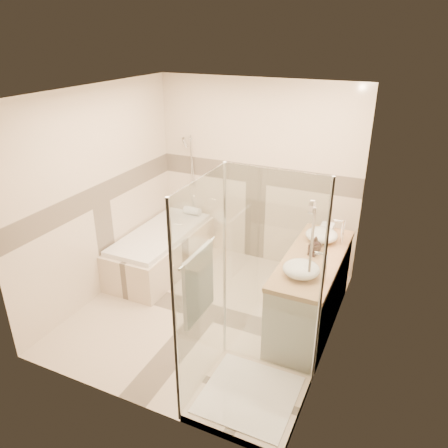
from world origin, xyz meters
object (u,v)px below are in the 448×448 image
at_px(vanity, 311,290).
at_px(shower_enclosure, 241,348).
at_px(vessel_sink_near, 322,235).
at_px(bathtub, 162,248).
at_px(amenity_bottle_b, 316,244).
at_px(vessel_sink_far, 301,269).
at_px(amenity_bottle_a, 313,247).

height_order(vanity, shower_enclosure, shower_enclosure).
xyz_separation_m(vanity, vessel_sink_near, (-0.02, 0.40, 0.50)).
bearing_deg(bathtub, amenity_bottle_b, -6.27).
distance_m(vanity, vessel_sink_far, 0.66).
distance_m(bathtub, vessel_sink_near, 2.22).
xyz_separation_m(bathtub, shower_enclosure, (1.86, -1.62, 0.20)).
height_order(bathtub, amenity_bottle_b, amenity_bottle_b).
bearing_deg(bathtub, vanity, -9.25).
height_order(bathtub, vessel_sink_far, vessel_sink_far).
distance_m(shower_enclosure, amenity_bottle_b, 1.48).
bearing_deg(shower_enclosure, amenity_bottle_b, 78.87).
xyz_separation_m(vessel_sink_far, amenity_bottle_b, (0.00, 0.56, 0.01)).
xyz_separation_m(vessel_sink_near, vessel_sink_far, (0.00, -0.84, 0.00)).
relative_size(bathtub, amenity_bottle_b, 9.87).
bearing_deg(amenity_bottle_b, vanity, -80.24).
height_order(vanity, amenity_bottle_b, amenity_bottle_b).
relative_size(vessel_sink_near, amenity_bottle_a, 1.96).
xyz_separation_m(vessel_sink_far, amenity_bottle_a, (0.00, 0.46, 0.02)).
distance_m(bathtub, shower_enclosure, 2.47).
height_order(shower_enclosure, amenity_bottle_a, shower_enclosure).
xyz_separation_m(vanity, vessel_sink_far, (-0.02, -0.44, 0.50)).
relative_size(shower_enclosure, amenity_bottle_b, 11.85).
relative_size(amenity_bottle_a, amenity_bottle_b, 1.07).
height_order(shower_enclosure, amenity_bottle_b, shower_enclosure).
bearing_deg(shower_enclosure, vanity, 77.03).
bearing_deg(amenity_bottle_b, amenity_bottle_a, -90.00).
bearing_deg(amenity_bottle_a, vessel_sink_near, 90.00).
height_order(shower_enclosure, vessel_sink_near, shower_enclosure).
xyz_separation_m(vessel_sink_near, amenity_bottle_a, (0.00, -0.38, 0.02)).
distance_m(vessel_sink_near, amenity_bottle_b, 0.28).
distance_m(amenity_bottle_a, amenity_bottle_b, 0.09).
xyz_separation_m(shower_enclosure, vessel_sink_near, (0.27, 1.67, 0.42)).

